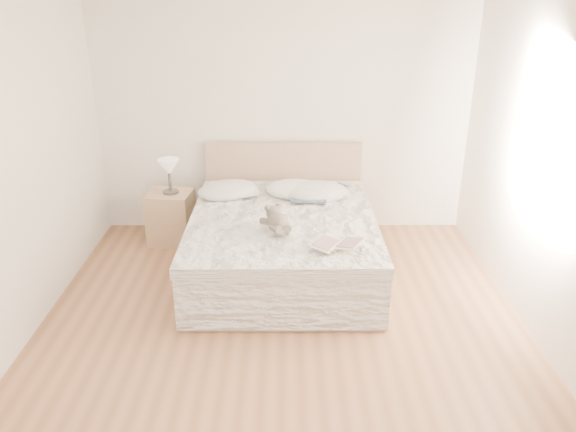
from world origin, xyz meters
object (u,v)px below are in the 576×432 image
Objects in this scene: childrens_book at (338,244)px; teddy_bear at (278,228)px; table_lamp at (169,169)px; photo_book at (243,193)px; nightstand at (171,217)px; bed at (283,240)px.

teddy_bear is (-0.49, 0.29, 0.02)m from childrens_book.
teddy_bear is (1.14, -1.11, -0.17)m from table_lamp.
teddy_bear is at bearing -73.04° from photo_book.
photo_book is at bearing -14.47° from table_lamp.
nightstand is at bearing -168.52° from table_lamp.
bed is 0.94m from childrens_book.
nightstand is at bearing 152.15° from bed.
teddy_bear is (1.16, -1.11, 0.37)m from nightstand.
table_lamp is 1.12× the size of teddy_bear.
teddy_bear is at bearing -179.87° from childrens_book.
nightstand is 1.70× the size of photo_book.
nightstand is at bearing 170.26° from childrens_book.
bed reaches higher than photo_book.
bed is at bearing -27.85° from nightstand.
table_lamp is at bearing 169.87° from childrens_book.
teddy_bear is at bearing -44.22° from table_lamp.
teddy_bear is at bearing -95.01° from bed.
photo_book is at bearing -13.90° from nightstand.
table_lamp is 1.60m from teddy_bear.
photo_book reaches higher than nightstand.
nightstand is 2.19m from childrens_book.
photo_book is (0.78, -0.20, -0.19)m from table_lamp.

